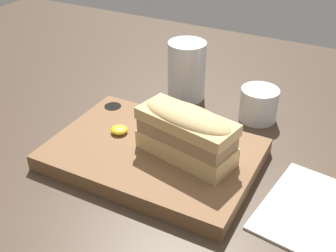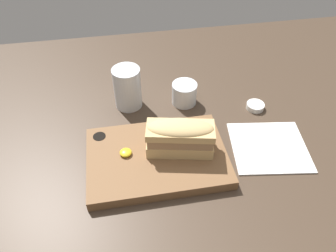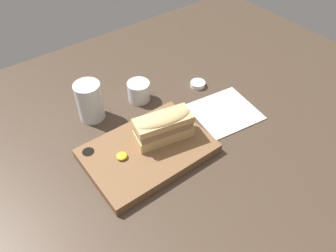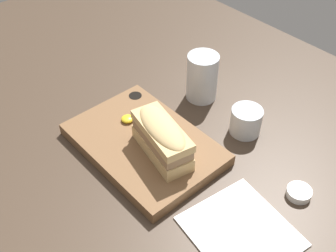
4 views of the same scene
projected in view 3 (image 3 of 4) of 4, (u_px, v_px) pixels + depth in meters
The scene contains 8 objects.
dining_table at pixel (148, 143), 95.55cm from camera, with size 185.50×123.31×2.00cm.
serving_board at pixel (147, 151), 90.13cm from camera, with size 33.83×23.24×2.85cm.
sandwich at pixel (163, 125), 88.58cm from camera, with size 16.91×9.62×8.75cm.
mustard_dollop at pixel (122, 156), 86.23cm from camera, with size 2.95×2.95×1.18cm.
water_glass at pixel (90, 103), 98.36cm from camera, with size 7.87×7.87×12.30cm.
wine_glass at pixel (139, 92), 106.06cm from camera, with size 7.30×7.30×6.46cm.
napkin at pixel (225, 112), 103.30cm from camera, with size 21.33×20.24×0.40cm.
condiment_dish at pixel (198, 84), 112.49cm from camera, with size 5.10×5.10×1.62cm.
Camera 3 is at (-34.15, -55.11, 71.61)cm, focal length 35.00 mm.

